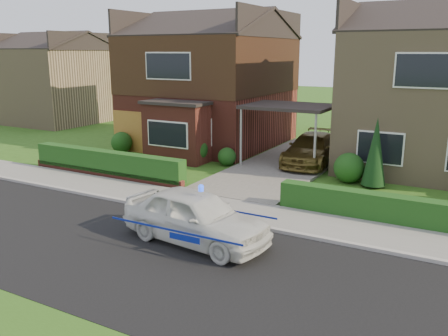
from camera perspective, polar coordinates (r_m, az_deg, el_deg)
The scene contains 23 objects.
ground at distance 12.78m, azimuth -10.93°, elevation -9.83°, with size 120.00×120.00×0.00m, color #2C5416.
road at distance 12.78m, azimuth -10.93°, elevation -9.83°, with size 60.00×6.00×0.02m, color black.
kerb at distance 15.04m, azimuth -3.51°, elevation -5.66°, with size 60.00×0.16×0.12m, color #9E9993.
sidewalk at distance 15.89m, azimuth -1.49°, elevation -4.59°, with size 60.00×2.00×0.10m, color slate.
driveway at distance 21.90m, azimuth 7.65°, elevation 0.49°, with size 3.80×12.00×0.12m, color #666059.
house_left at distance 26.49m, azimuth -1.66°, elevation 11.11°, with size 7.50×9.53×7.25m.
house_right at distance 23.02m, azimuth 24.54°, elevation 9.11°, with size 7.50×8.06×7.25m.
carport_link at distance 21.41m, azimuth 7.82°, elevation 7.24°, with size 3.80×3.00×2.77m.
garage_door at distance 24.98m, azimuth -11.15°, elevation 4.32°, with size 2.20×0.10×2.10m, color #905E1F.
dwarf_wall at distance 20.15m, azimuth -14.12°, elevation -0.64°, with size 7.70×0.25×0.36m, color maroon.
hedge_left at distance 20.30m, azimuth -13.81°, elevation -1.04°, with size 7.50×0.55×0.90m, color #1A3611.
hedge_right at distance 15.24m, azimuth 20.38°, elevation -6.51°, with size 7.50×0.55×0.80m, color #1A3611.
shrub_left_far at distance 24.89m, azimuth -12.21°, elevation 3.04°, with size 1.08×1.08×1.08m, color #1A3611.
shrub_left_mid at distance 22.05m, azimuth -3.67°, elevation 2.27°, with size 1.32×1.32×1.32m, color #1A3611.
shrub_left_near at distance 21.55m, azimuth 0.36°, elevation 1.38°, with size 0.84×0.84×0.84m, color #1A3611.
shrub_right_near at distance 19.36m, azimuth 14.81°, elevation 0.01°, with size 1.20×1.20×1.20m, color #1A3611.
conifer_a at distance 18.81m, azimuth 17.73°, elevation 1.61°, with size 0.90×0.90×2.60m, color black.
neighbour_left at distance 37.27m, azimuth -19.37°, elevation 9.28°, with size 6.50×7.00×5.20m, color #957C5B.
police_car at distance 12.88m, azimuth -3.45°, elevation -5.90°, with size 3.93×4.45×1.62m.
driveway_car at distance 21.77m, azimuth 10.53°, elevation 2.26°, with size 1.88×4.61×1.34m, color brown.
potted_plant_a at distance 23.02m, azimuth -8.40°, elevation 1.94°, with size 0.40×0.27×0.76m, color gray.
potted_plant_b at distance 21.66m, azimuth -3.21°, elevation 1.23°, with size 0.38×0.31×0.70m, color gray.
potted_plant_c at distance 21.59m, azimuth -13.69°, elevation 0.78°, with size 0.38×0.38×0.68m, color gray.
Camera 1 is at (7.62, -8.91, 5.08)m, focal length 38.00 mm.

